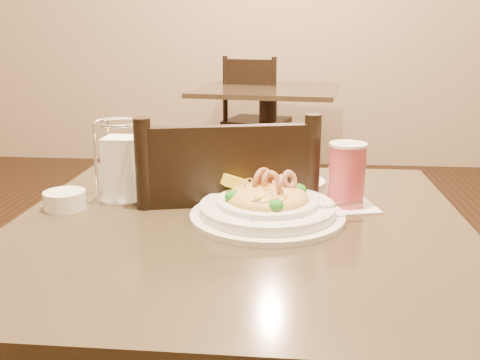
# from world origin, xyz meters

# --- Properties ---
(main_table) EXTENTS (0.90, 0.90, 0.74)m
(main_table) POSITION_xyz_m (0.00, 0.00, 0.50)
(main_table) COLOR black
(main_table) RESTS_ON ground
(background_table) EXTENTS (1.01, 1.01, 0.74)m
(background_table) POSITION_xyz_m (-0.05, 2.58, 0.50)
(background_table) COLOR black
(background_table) RESTS_ON ground
(dining_chair_near) EXTENTS (0.51, 0.51, 0.93)m
(dining_chair_near) POSITION_xyz_m (-0.06, 0.23, 0.50)
(dining_chair_near) COLOR black
(dining_chair_near) RESTS_ON ground
(dining_chair_far) EXTENTS (0.52, 0.52, 0.93)m
(dining_chair_far) POSITION_xyz_m (-0.16, 2.89, 0.50)
(dining_chair_far) COLOR black
(dining_chair_far) RESTS_ON ground
(pasta_bowl) EXTENTS (0.34, 0.31, 0.10)m
(pasta_bowl) POSITION_xyz_m (0.05, 0.02, 0.77)
(pasta_bowl) COLOR white
(pasta_bowl) RESTS_ON main_table
(drink_glass) EXTENTS (0.15, 0.15, 0.14)m
(drink_glass) POSITION_xyz_m (0.22, 0.12, 0.81)
(drink_glass) COLOR white
(drink_glass) RESTS_ON main_table
(bread_basket) EXTENTS (0.24, 0.21, 0.06)m
(bread_basket) POSITION_xyz_m (-0.13, 0.22, 0.76)
(bread_basket) COLOR black
(bread_basket) RESTS_ON main_table
(napkin_caddy) EXTENTS (0.11, 0.11, 0.18)m
(napkin_caddy) POSITION_xyz_m (-0.27, 0.12, 0.81)
(napkin_caddy) COLOR silver
(napkin_caddy) RESTS_ON main_table
(side_plate) EXTENTS (0.19, 0.19, 0.01)m
(side_plate) POSITION_xyz_m (0.11, 0.28, 0.74)
(side_plate) COLOR white
(side_plate) RESTS_ON main_table
(butter_ramekin) EXTENTS (0.10, 0.10, 0.04)m
(butter_ramekin) POSITION_xyz_m (-0.37, 0.05, 0.76)
(butter_ramekin) COLOR white
(butter_ramekin) RESTS_ON main_table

